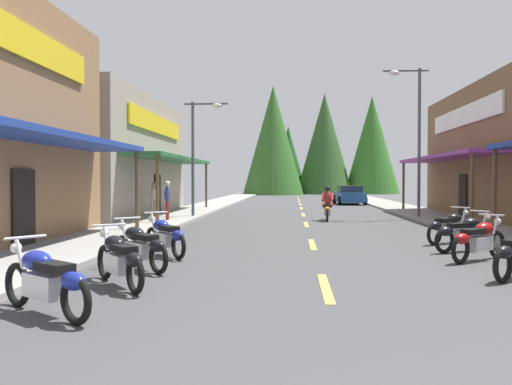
{
  "coord_description": "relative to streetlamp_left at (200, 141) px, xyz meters",
  "views": [
    {
      "loc": [
        -0.56,
        -1.09,
        1.82
      ],
      "look_at": [
        -2.59,
        27.54,
        1.13
      ],
      "focal_mm": 36.35,
      "sensor_mm": 36.0,
      "label": 1
    }
  ],
  "objects": [
    {
      "name": "storefront_left_far",
      "position": [
        -6.0,
        2.05,
        -0.65
      ],
      "size": [
        8.59,
        13.54,
        6.0
      ],
      "color": "gray",
      "rests_on": "ground"
    },
    {
      "name": "streetlamp_left",
      "position": [
        0.0,
        0.0,
        0.0
      ],
      "size": [
        2.07,
        0.3,
        5.53
      ],
      "color": "#474C51",
      "rests_on": "ground"
    },
    {
      "name": "parked_car_curbside",
      "position": [
        8.65,
        14.89,
        -2.97
      ],
      "size": [
        2.24,
        4.39,
        1.4
      ],
      "rotation": [
        0.0,
        0.0,
        1.62
      ],
      "color": "#1E4C8C",
      "rests_on": "ground"
    },
    {
      "name": "centerline_dashes",
      "position": [
        4.96,
        5.29,
        -3.65
      ],
      "size": [
        0.16,
        55.63,
        0.01
      ],
      "color": "#E0C64C",
      "rests_on": "ground"
    },
    {
      "name": "treeline_backdrop",
      "position": [
        7.04,
        43.29,
        2.62
      ],
      "size": [
        20.39,
        12.49,
        13.58
      ],
      "color": "#226023",
      "rests_on": "ground"
    },
    {
      "name": "rider_cruising_lead",
      "position": [
        5.96,
        -0.98,
        -3.0
      ],
      "size": [
        0.6,
        2.14,
        1.57
      ],
      "rotation": [
        0.0,
        0.0,
        1.5
      ],
      "color": "black",
      "rests_on": "ground"
    },
    {
      "name": "ground",
      "position": [
        4.96,
        1.93,
        -3.71
      ],
      "size": [
        9.78,
        80.34,
        0.1
      ],
      "primitive_type": "cube",
      "color": "#424244"
    },
    {
      "name": "pedestrian_by_shop",
      "position": [
        -2.04,
        -0.73,
        -2.66
      ],
      "size": [
        0.45,
        0.43,
        1.72
      ],
      "rotation": [
        0.0,
        0.0,
        5.42
      ],
      "color": "#B2A599",
      "rests_on": "ground"
    },
    {
      "name": "sidewalk_left",
      "position": [
        -1.28,
        1.93,
        -3.6
      ],
      "size": [
        2.7,
        80.34,
        0.12
      ],
      "primitive_type": "cube",
      "color": "#9E9991",
      "rests_on": "ground"
    },
    {
      "name": "motorcycle_parked_right_3",
      "position": [
        8.57,
        -12.43,
        -3.17
      ],
      "size": [
        1.69,
        1.47,
        1.04
      ],
      "rotation": [
        0.0,
        0.0,
        0.71
      ],
      "color": "black",
      "rests_on": "ground"
    },
    {
      "name": "motorcycle_parked_left_1",
      "position": [
        1.46,
        -15.74,
        -3.17
      ],
      "size": [
        1.4,
        1.74,
        1.04
      ],
      "rotation": [
        0.0,
        0.0,
        2.24
      ],
      "color": "black",
      "rests_on": "ground"
    },
    {
      "name": "streetlamp_right",
      "position": [
        9.96,
        0.16,
        0.81
      ],
      "size": [
        2.07,
        0.3,
        6.99
      ],
      "color": "#474C51",
      "rests_on": "ground"
    },
    {
      "name": "motorcycle_parked_right_5",
      "position": [
        8.89,
        -9.19,
        -3.17
      ],
      "size": [
        1.69,
        1.46,
        1.04
      ],
      "rotation": [
        0.0,
        0.0,
        0.7
      ],
      "color": "black",
      "rests_on": "ground"
    },
    {
      "name": "motorcycle_parked_left_0",
      "position": [
        1.1,
        -17.65,
        -3.17
      ],
      "size": [
        1.81,
        1.31,
        1.04
      ],
      "rotation": [
        0.0,
        0.0,
        2.53
      ],
      "color": "black",
      "rests_on": "ground"
    },
    {
      "name": "pedestrian_browsing",
      "position": [
        -0.96,
        -2.46,
        -2.61
      ],
      "size": [
        0.35,
        0.55,
        1.79
      ],
      "rotation": [
        0.0,
        0.0,
        0.29
      ],
      "color": "maroon",
      "rests_on": "ground"
    },
    {
      "name": "motorcycle_parked_left_3",
      "position": [
        1.35,
        -12.15,
        -3.17
      ],
      "size": [
        1.42,
        1.73,
        1.04
      ],
      "rotation": [
        0.0,
        0.0,
        2.25
      ],
      "color": "black",
      "rests_on": "ground"
    },
    {
      "name": "motorcycle_parked_right_4",
      "position": [
        8.77,
        -10.9,
        -3.17
      ],
      "size": [
        1.88,
        1.19,
        1.04
      ],
      "rotation": [
        0.0,
        0.0,
        0.54
      ],
      "color": "black",
      "rests_on": "ground"
    },
    {
      "name": "motorcycle_parked_left_2",
      "position": [
        1.31,
        -14.05,
        -3.17
      ],
      "size": [
        1.59,
        1.58,
        1.04
      ],
      "rotation": [
        0.0,
        0.0,
        2.36
      ],
      "color": "black",
      "rests_on": "ground"
    },
    {
      "name": "sidewalk_right",
      "position": [
        11.2,
        1.93,
        -3.6
      ],
      "size": [
        2.7,
        80.34,
        0.12
      ],
      "primitive_type": "cube",
      "color": "gray",
      "rests_on": "ground"
    }
  ]
}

